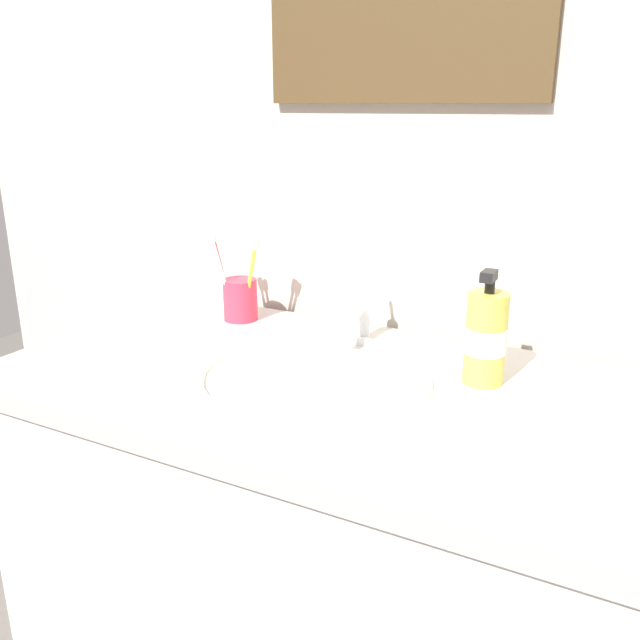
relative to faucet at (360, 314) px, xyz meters
The scene contains 10 objects.
tiled_wall_back 0.28m from the faucet, 82.15° to the left, with size 2.30×0.04×2.40m, color beige.
vanity_counter 0.54m from the faucet, 83.73° to the right, with size 1.10×0.58×0.91m.
sink_basin 0.21m from the faucet, 90.00° to the right, with size 0.40×0.40×0.10m.
faucet is the anchor object (origin of this frame).
toothbrush_cup 0.28m from the faucet, behind, with size 0.07×0.07×0.09m, color #D8334C.
toothbrush_white 0.31m from the faucet, behind, with size 0.05×0.05×0.20m.
toothbrush_red 0.31m from the faucet, behind, with size 0.05×0.03×0.18m.
toothbrush_green 0.25m from the faucet, behind, with size 0.05×0.01×0.17m.
toothbrush_yellow 0.25m from the faucet, behind, with size 0.06×0.02×0.18m.
soap_dispenser 0.27m from the faucet, 17.51° to the right, with size 0.07×0.07×0.19m.
Camera 1 is at (0.46, -0.89, 1.34)m, focal length 37.22 mm.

